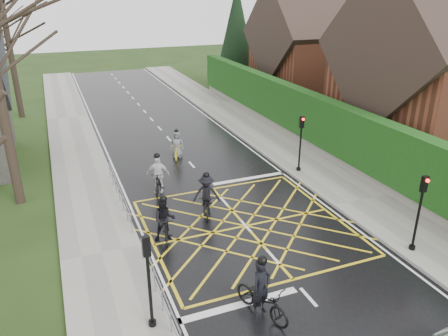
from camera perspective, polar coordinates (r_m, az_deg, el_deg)
ground at (r=18.86m, az=2.84°, el=-7.58°), size 120.00×120.00×0.00m
road at (r=18.85m, az=2.84°, el=-7.56°), size 9.00×80.00×0.01m
sidewalk_right at (r=21.75m, az=17.42°, el=-4.11°), size 3.00×80.00×0.15m
sidewalk_left at (r=17.52m, az=-15.65°, el=-10.77°), size 3.00×80.00×0.15m
stone_wall at (r=27.01m, az=12.59°, el=2.30°), size 0.50×38.00×0.70m
hedge at (r=26.47m, az=12.91°, el=5.85°), size 0.90×38.00×2.80m
house_far at (r=39.62m, az=11.92°, el=14.72°), size 9.80×8.80×10.30m
conifer at (r=44.66m, az=1.64°, el=16.83°), size 4.60×4.60×10.00m
tree_far at (r=36.91m, az=-26.73°, el=16.79°), size 8.40×8.40×10.40m
railing_south at (r=14.41m, az=-8.62°, el=-14.79°), size 0.05×5.04×1.03m
railing_north at (r=20.80m, az=-13.58°, el=-2.75°), size 0.05×6.04×1.03m
traffic_light_ne at (r=23.77m, az=9.94°, el=3.07°), size 0.24×0.31×3.21m
traffic_light_se at (r=17.80m, az=24.06°, el=-5.55°), size 0.24×0.31×3.21m
traffic_light_sw at (r=13.03m, az=-9.74°, el=-14.60°), size 0.24×0.31×3.21m
cyclist_rear at (r=14.01m, az=4.98°, el=-16.35°), size 1.45×2.27×2.09m
cyclist_back at (r=17.65m, az=-7.71°, el=-7.25°), size 1.01×2.05×1.98m
cyclist_mid at (r=19.48m, az=-2.25°, el=-4.05°), size 1.35×2.20×2.02m
cyclist_front at (r=21.71m, az=-8.56°, el=-1.32°), size 1.30×2.13×2.07m
cyclist_lead at (r=26.15m, az=-6.11°, el=2.65°), size 1.30×1.90×1.75m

